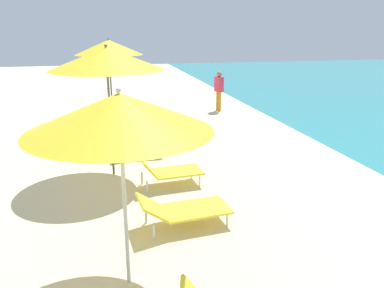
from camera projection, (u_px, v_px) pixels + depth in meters
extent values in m
cylinder|color=silver|center=(125.00, 211.00, 4.64)|extent=(0.05, 0.05, 2.04)
cone|color=yellow|center=(120.00, 112.00, 4.28)|extent=(2.17, 2.17, 0.45)
sphere|color=silver|center=(118.00, 90.00, 4.20)|extent=(0.06, 0.06, 0.06)
cube|color=yellow|center=(196.00, 209.00, 6.34)|extent=(1.17, 0.78, 0.04)
cube|color=yellow|center=(151.00, 207.00, 6.06)|extent=(0.48, 0.72, 0.31)
cylinder|color=silver|center=(214.00, 206.00, 6.78)|extent=(0.04, 0.04, 0.25)
cylinder|color=silver|center=(227.00, 220.00, 6.26)|extent=(0.04, 0.04, 0.25)
cylinder|color=silver|center=(146.00, 216.00, 6.40)|extent=(0.04, 0.04, 0.25)
cylinder|color=silver|center=(154.00, 233.00, 5.88)|extent=(0.04, 0.04, 0.25)
cylinder|color=#4C4C51|center=(111.00, 124.00, 8.26)|extent=(0.05, 0.05, 2.34)
cone|color=yellow|center=(106.00, 59.00, 7.85)|extent=(2.41, 2.41, 0.46)
sphere|color=#4C4C51|center=(106.00, 46.00, 7.78)|extent=(0.06, 0.06, 0.06)
cube|color=yellow|center=(145.00, 147.00, 9.76)|extent=(0.93, 0.68, 0.04)
cube|color=yellow|center=(121.00, 143.00, 9.59)|extent=(0.31, 0.67, 0.32)
cylinder|color=silver|center=(158.00, 148.00, 10.14)|extent=(0.04, 0.04, 0.22)
cylinder|color=silver|center=(161.00, 154.00, 9.61)|extent=(0.04, 0.04, 0.22)
cylinder|color=silver|center=(120.00, 150.00, 9.93)|extent=(0.04, 0.04, 0.22)
cylinder|color=silver|center=(121.00, 157.00, 9.40)|extent=(0.04, 0.04, 0.22)
cube|color=yellow|center=(177.00, 172.00, 7.94)|extent=(1.06, 0.73, 0.04)
cube|color=yellow|center=(147.00, 166.00, 7.69)|extent=(0.36, 0.66, 0.37)
cylinder|color=silver|center=(192.00, 172.00, 8.35)|extent=(0.04, 0.04, 0.27)
cylinder|color=silver|center=(200.00, 181.00, 7.86)|extent=(0.04, 0.04, 0.27)
cylinder|color=silver|center=(142.00, 178.00, 8.01)|extent=(0.04, 0.04, 0.27)
cylinder|color=silver|center=(147.00, 188.00, 7.52)|extent=(0.04, 0.04, 0.27)
cylinder|color=#4C4C51|center=(111.00, 91.00, 12.59)|extent=(0.05, 0.05, 2.37)
cone|color=yellow|center=(109.00, 47.00, 12.18)|extent=(2.18, 2.18, 0.47)
sphere|color=#4C4C51|center=(108.00, 39.00, 12.10)|extent=(0.06, 0.06, 0.06)
cube|color=yellow|center=(134.00, 111.00, 14.22)|extent=(1.29, 0.86, 0.04)
cube|color=yellow|center=(113.00, 108.00, 13.84)|extent=(0.56, 0.70, 0.33)
cylinder|color=silver|center=(145.00, 111.00, 14.68)|extent=(0.04, 0.04, 0.20)
cylinder|color=silver|center=(149.00, 114.00, 14.23)|extent=(0.04, 0.04, 0.20)
cylinder|color=silver|center=(111.00, 114.00, 14.13)|extent=(0.04, 0.04, 0.20)
cylinder|color=silver|center=(114.00, 117.00, 13.68)|extent=(0.04, 0.04, 0.20)
cube|color=yellow|center=(135.00, 125.00, 11.87)|extent=(1.15, 0.88, 0.04)
cube|color=yellow|center=(113.00, 122.00, 11.52)|extent=(0.53, 0.72, 0.29)
cylinder|color=silver|center=(145.00, 126.00, 12.33)|extent=(0.04, 0.04, 0.27)
cylinder|color=silver|center=(151.00, 130.00, 11.85)|extent=(0.04, 0.04, 0.27)
cylinder|color=silver|center=(110.00, 130.00, 11.83)|extent=(0.04, 0.04, 0.27)
cylinder|color=silver|center=(115.00, 134.00, 11.36)|extent=(0.04, 0.04, 0.27)
cylinder|color=orange|center=(220.00, 102.00, 15.07)|extent=(0.11, 0.11, 0.78)
cylinder|color=orange|center=(217.00, 101.00, 15.22)|extent=(0.11, 0.11, 0.78)
cube|color=#D8334C|center=(219.00, 84.00, 14.95)|extent=(0.31, 0.41, 0.58)
sphere|color=#9E704C|center=(219.00, 74.00, 14.83)|extent=(0.21, 0.21, 0.21)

